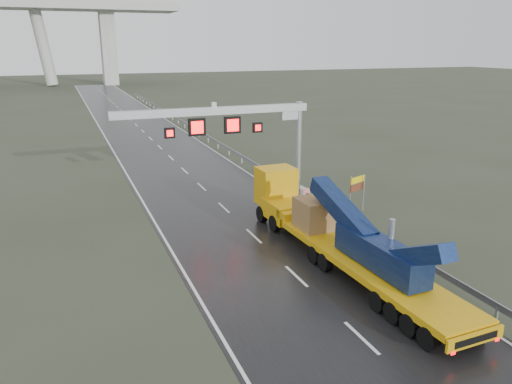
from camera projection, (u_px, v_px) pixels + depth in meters
name	position (u px, v px, depth m)	size (l,w,h in m)	color
ground	(336.00, 314.00, 21.95)	(400.00, 400.00, 0.00)	#2F3525
road	(160.00, 147.00, 57.63)	(11.00, 200.00, 0.02)	black
guardrail	(238.00, 154.00, 50.66)	(0.20, 140.00, 1.40)	gray
sign_gantry	(241.00, 126.00, 37.15)	(14.90, 1.20, 7.42)	#A6A6A1
heavy_haul_truck	(327.00, 226.00, 27.86)	(3.30, 18.43, 4.31)	#DD9D0C
exit_sign_pair	(357.00, 187.00, 34.83)	(1.46, 0.64, 2.66)	#94989C
striped_barrier	(305.00, 196.00, 37.17)	(0.66, 0.35, 1.11)	red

